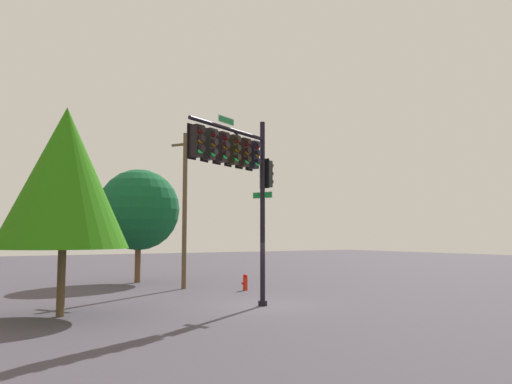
# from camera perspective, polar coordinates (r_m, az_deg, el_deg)

# --- Properties ---
(ground_plane) EXTENTS (120.00, 120.00, 0.00)m
(ground_plane) POSITION_cam_1_polar(r_m,az_deg,el_deg) (19.99, 0.78, -13.09)
(ground_plane) COLOR #443F4A
(signal_pole_assembly) EXTENTS (4.78, 2.48, 7.44)m
(signal_pole_assembly) POSITION_cam_1_polar(r_m,az_deg,el_deg) (18.63, -1.96, 3.30)
(signal_pole_assembly) COLOR black
(signal_pole_assembly) RESTS_ON ground_plane
(utility_pole) EXTENTS (1.01, 1.62, 8.34)m
(utility_pole) POSITION_cam_1_polar(r_m,az_deg,el_deg) (26.51, -8.29, -1.68)
(utility_pole) COLOR brown
(utility_pole) RESTS_ON ground_plane
(fire_hydrant) EXTENTS (0.33, 0.24, 0.83)m
(fire_hydrant) POSITION_cam_1_polar(r_m,az_deg,el_deg) (25.51, -1.26, -10.45)
(fire_hydrant) COLOR red
(fire_hydrant) RESTS_ON ground_plane
(tree_near) EXTENTS (4.90, 4.90, 6.82)m
(tree_near) POSITION_cam_1_polar(r_m,az_deg,el_deg) (30.57, -13.47, -2.02)
(tree_near) COLOR brown
(tree_near) RESTS_ON ground_plane
(tree_mid) EXTENTS (4.52, 4.52, 7.36)m
(tree_mid) POSITION_cam_1_polar(r_m,az_deg,el_deg) (18.56, -21.34, 1.63)
(tree_mid) COLOR brown
(tree_mid) RESTS_ON ground_plane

